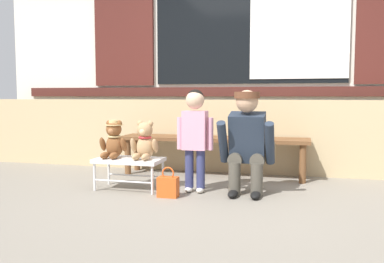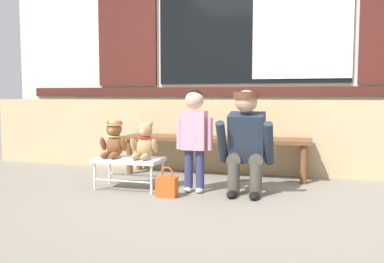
# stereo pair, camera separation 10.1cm
# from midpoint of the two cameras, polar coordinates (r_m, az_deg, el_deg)

# --- Properties ---
(ground_plane) EXTENTS (60.00, 60.00, 0.00)m
(ground_plane) POSITION_cam_midpoint_polar(r_m,az_deg,el_deg) (3.62, 4.34, -9.46)
(ground_plane) COLOR gray
(brick_low_wall) EXTENTS (6.70, 0.25, 0.85)m
(brick_low_wall) POSITION_cam_midpoint_polar(r_m,az_deg,el_deg) (4.93, 7.82, -0.62)
(brick_low_wall) COLOR tan
(brick_low_wall) RESTS_ON ground
(shop_facade) EXTENTS (6.84, 0.26, 3.26)m
(shop_facade) POSITION_cam_midpoint_polar(r_m,az_deg,el_deg) (5.47, 8.84, 12.74)
(shop_facade) COLOR silver
(shop_facade) RESTS_ON ground
(wooden_bench_long) EXTENTS (2.10, 0.40, 0.44)m
(wooden_bench_long) POSITION_cam_midpoint_polar(r_m,az_deg,el_deg) (4.63, 3.72, -1.59)
(wooden_bench_long) COLOR brown
(wooden_bench_long) RESTS_ON ground
(small_display_bench) EXTENTS (0.64, 0.36, 0.30)m
(small_display_bench) POSITION_cam_midpoint_polar(r_m,az_deg,el_deg) (4.05, -7.92, -4.10)
(small_display_bench) COLOR silver
(small_display_bench) RESTS_ON ground
(teddy_bear_with_hat) EXTENTS (0.28, 0.27, 0.36)m
(teddy_bear_with_hat) POSITION_cam_midpoint_polar(r_m,az_deg,el_deg) (4.09, -9.99, -1.12)
(teddy_bear_with_hat) COLOR brown
(teddy_bear_with_hat) RESTS_ON small_display_bench
(teddy_bear_plain) EXTENTS (0.28, 0.26, 0.36)m
(teddy_bear_plain) POSITION_cam_midpoint_polar(r_m,az_deg,el_deg) (3.96, -5.83, -1.40)
(teddy_bear_plain) COLOR tan
(teddy_bear_plain) RESTS_ON small_display_bench
(child_standing) EXTENTS (0.35, 0.18, 0.96)m
(child_standing) POSITION_cam_midpoint_polar(r_m,az_deg,el_deg) (3.84, 1.09, 0.35)
(child_standing) COLOR navy
(child_standing) RESTS_ON ground
(adult_crouching) EXTENTS (0.50, 0.49, 0.95)m
(adult_crouching) POSITION_cam_midpoint_polar(r_m,az_deg,el_deg) (3.81, 8.39, -1.44)
(adult_crouching) COLOR #4C473D
(adult_crouching) RESTS_ON ground
(handbag_on_ground) EXTENTS (0.18, 0.11, 0.27)m
(handbag_on_ground) POSITION_cam_midpoint_polar(r_m,az_deg,el_deg) (3.73, -2.67, -7.51)
(handbag_on_ground) COLOR #DB561E
(handbag_on_ground) RESTS_ON ground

